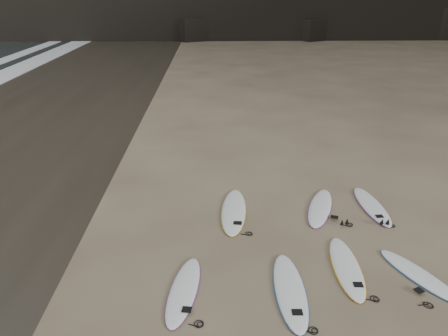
# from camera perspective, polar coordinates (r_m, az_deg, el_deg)

# --- Properties ---
(ground) EXTENTS (240.00, 240.00, 0.00)m
(ground) POSITION_cam_1_polar(r_m,az_deg,el_deg) (10.83, 18.66, -12.23)
(ground) COLOR #897559
(ground) RESTS_ON ground
(surfboard_0) EXTENTS (0.90, 2.41, 0.08)m
(surfboard_0) POSITION_cam_1_polar(r_m,az_deg,el_deg) (9.62, -5.28, -15.57)
(surfboard_0) COLOR white
(surfboard_0) RESTS_ON ground
(surfboard_1) EXTENTS (0.69, 2.63, 0.09)m
(surfboard_1) POSITION_cam_1_polar(r_m,az_deg,el_deg) (9.68, 8.62, -15.45)
(surfboard_1) COLOR white
(surfboard_1) RESTS_ON ground
(surfboard_2) EXTENTS (0.76, 2.52, 0.09)m
(surfboard_2) POSITION_cam_1_polar(r_m,az_deg,el_deg) (10.62, 15.71, -12.30)
(surfboard_2) COLOR white
(surfboard_2) RESTS_ON ground
(surfboard_3) EXTENTS (1.41, 2.25, 0.08)m
(surfboard_3) POSITION_cam_1_polar(r_m,az_deg,el_deg) (10.90, 24.11, -12.63)
(surfboard_3) COLOR white
(surfboard_3) RESTS_ON ground
(surfboard_5) EXTENTS (0.90, 2.81, 0.10)m
(surfboard_5) POSITION_cam_1_polar(r_m,az_deg,el_deg) (12.52, 1.28, -5.58)
(surfboard_5) COLOR white
(surfboard_5) RESTS_ON ground
(surfboard_6) EXTENTS (1.42, 2.56, 0.09)m
(surfboard_6) POSITION_cam_1_polar(r_m,az_deg,el_deg) (13.02, 12.45, -5.01)
(surfboard_6) COLOR white
(surfboard_6) RESTS_ON ground
(surfboard_7) EXTENTS (0.69, 2.49, 0.09)m
(surfboard_7) POSITION_cam_1_polar(r_m,az_deg,el_deg) (13.50, 18.74, -4.69)
(surfboard_7) COLOR white
(surfboard_7) RESTS_ON ground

